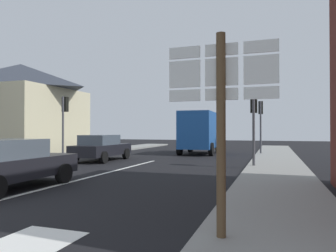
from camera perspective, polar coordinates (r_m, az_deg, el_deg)
ground_plane at (r=15.95m, az=-5.26°, el=-7.02°), size 80.00×80.00×0.00m
sidewalk_right at (r=12.60m, az=19.23°, el=-8.33°), size 2.55×44.00×0.14m
sidewalk_left at (r=18.09m, az=-27.44°, el=-5.97°), size 2.55×44.00×0.14m
lane_centre_stripe at (r=12.42m, az=-12.87°, el=-8.75°), size 0.16×12.00×0.01m
clapboard_house_left at (r=28.39m, az=-25.22°, el=3.12°), size 8.61×9.17×7.16m
sedan_near at (r=10.37m, az=-27.07°, el=-6.08°), size 1.97×4.20×1.47m
sedan_far at (r=18.26m, az=-12.05°, el=-3.82°), size 2.02×4.23×1.47m
delivery_truck at (r=22.99m, az=5.72°, el=-0.99°), size 2.62×5.07×3.05m
route_sign_post at (r=4.79m, az=9.65°, el=2.47°), size 1.66×0.14×3.20m
traffic_light_near_right at (r=14.90m, az=15.34°, el=2.36°), size 0.30×0.49×3.43m
traffic_light_far_right at (r=22.82m, az=16.51°, el=1.90°), size 0.30×0.49×3.77m
traffic_light_near_left at (r=19.96m, az=-18.31°, el=2.27°), size 0.30×0.49×3.76m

